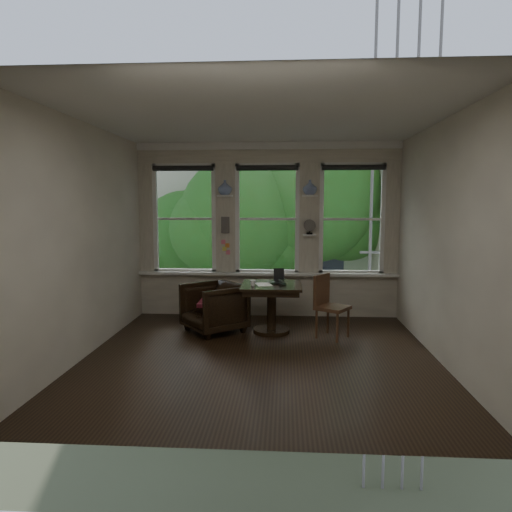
# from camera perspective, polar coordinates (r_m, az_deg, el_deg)

# --- Properties ---
(ground) EXTENTS (4.50, 4.50, 0.00)m
(ground) POSITION_cam_1_polar(r_m,az_deg,el_deg) (6.03, 0.52, -12.48)
(ground) COLOR black
(ground) RESTS_ON ground
(ceiling) EXTENTS (4.50, 4.50, 0.00)m
(ceiling) POSITION_cam_1_polar(r_m,az_deg,el_deg) (5.79, 0.55, 16.85)
(ceiling) COLOR silver
(ceiling) RESTS_ON ground
(wall_back) EXTENTS (4.50, 0.00, 4.50)m
(wall_back) POSITION_cam_1_polar(r_m,az_deg,el_deg) (7.96, 1.42, 3.21)
(wall_back) COLOR beige
(wall_back) RESTS_ON ground
(wall_front) EXTENTS (4.50, 0.00, 4.50)m
(wall_front) POSITION_cam_1_polar(r_m,az_deg,el_deg) (3.48, -1.49, -1.13)
(wall_front) COLOR beige
(wall_front) RESTS_ON ground
(wall_left) EXTENTS (0.00, 4.50, 4.50)m
(wall_left) POSITION_cam_1_polar(r_m,az_deg,el_deg) (6.25, -20.53, 1.87)
(wall_left) COLOR beige
(wall_left) RESTS_ON ground
(wall_right) EXTENTS (0.00, 4.50, 4.50)m
(wall_right) POSITION_cam_1_polar(r_m,az_deg,el_deg) (6.03, 22.43, 1.63)
(wall_right) COLOR beige
(wall_right) RESTS_ON ground
(window_left) EXTENTS (1.10, 0.12, 1.90)m
(window_left) POSITION_cam_1_polar(r_m,az_deg,el_deg) (8.13, -8.87, 4.61)
(window_left) COLOR white
(window_left) RESTS_ON ground
(window_center) EXTENTS (1.10, 0.12, 1.90)m
(window_center) POSITION_cam_1_polar(r_m,az_deg,el_deg) (7.95, 1.42, 4.64)
(window_center) COLOR white
(window_center) RESTS_ON ground
(window_right) EXTENTS (1.10, 0.12, 1.90)m
(window_right) POSITION_cam_1_polar(r_m,az_deg,el_deg) (8.02, 11.86, 4.53)
(window_right) COLOR white
(window_right) RESTS_ON ground
(shelf_left) EXTENTS (0.26, 0.16, 0.03)m
(shelf_left) POSITION_cam_1_polar(r_m,az_deg,el_deg) (7.91, -3.90, 7.52)
(shelf_left) COLOR white
(shelf_left) RESTS_ON ground
(shelf_right) EXTENTS (0.26, 0.16, 0.03)m
(shelf_right) POSITION_cam_1_polar(r_m,az_deg,el_deg) (7.85, 6.74, 7.50)
(shelf_right) COLOR white
(shelf_right) RESTS_ON ground
(intercom) EXTENTS (0.14, 0.06, 0.28)m
(intercom) POSITION_cam_1_polar(r_m,az_deg,el_deg) (7.94, -3.84, 3.91)
(intercom) COLOR #59544F
(intercom) RESTS_ON ground
(sticky_notes) EXTENTS (0.16, 0.01, 0.24)m
(sticky_notes) POSITION_cam_1_polar(r_m,az_deg,el_deg) (7.97, -3.82, 1.40)
(sticky_notes) COLOR pink
(sticky_notes) RESTS_ON ground
(desk_fan) EXTENTS (0.20, 0.20, 0.24)m
(desk_fan) POSITION_cam_1_polar(r_m,az_deg,el_deg) (7.84, 6.69, 3.33)
(desk_fan) COLOR #59544F
(desk_fan) RESTS_ON ground
(vase_left) EXTENTS (0.24, 0.24, 0.25)m
(vase_left) POSITION_cam_1_polar(r_m,az_deg,el_deg) (7.91, -3.91, 8.53)
(vase_left) COLOR white
(vase_left) RESTS_ON shelf_left
(vase_right) EXTENTS (0.24, 0.24, 0.25)m
(vase_right) POSITION_cam_1_polar(r_m,az_deg,el_deg) (7.85, 6.76, 8.51)
(vase_right) COLOR white
(vase_right) RESTS_ON shelf_right
(table) EXTENTS (0.90, 0.90, 0.75)m
(table) POSITION_cam_1_polar(r_m,az_deg,el_deg) (7.01, 1.95, -6.56)
(table) COLOR black
(table) RESTS_ON ground
(armchair_left) EXTENTS (1.15, 1.15, 0.76)m
(armchair_left) POSITION_cam_1_polar(r_m,az_deg,el_deg) (7.08, -5.28, -6.44)
(armchair_left) COLOR black
(armchair_left) RESTS_ON ground
(cushion_red) EXTENTS (0.45, 0.45, 0.06)m
(cushion_red) POSITION_cam_1_polar(r_m,az_deg,el_deg) (7.06, -5.29, -5.86)
(cushion_red) COLOR maroon
(cushion_red) RESTS_ON armchair_left
(side_chair_right) EXTENTS (0.58, 0.58, 0.92)m
(side_chair_right) POSITION_cam_1_polar(r_m,az_deg,el_deg) (6.81, 9.57, -6.31)
(side_chair_right) COLOR #4C291B
(side_chair_right) RESTS_ON ground
(laptop) EXTENTS (0.34, 0.26, 0.02)m
(laptop) POSITION_cam_1_polar(r_m,az_deg,el_deg) (6.93, 2.44, -3.45)
(laptop) COLOR black
(laptop) RESTS_ON table
(mug) EXTENTS (0.11, 0.11, 0.09)m
(mug) POSITION_cam_1_polar(r_m,az_deg,el_deg) (6.77, -0.40, -3.41)
(mug) COLOR white
(mug) RESTS_ON table
(drinking_glass) EXTENTS (0.17, 0.17, 0.11)m
(drinking_glass) POSITION_cam_1_polar(r_m,az_deg,el_deg) (6.78, 3.40, -3.32)
(drinking_glass) COLOR white
(drinking_glass) RESTS_ON table
(tablet) EXTENTS (0.17, 0.09, 0.22)m
(tablet) POSITION_cam_1_polar(r_m,az_deg,el_deg) (7.07, 2.87, -2.44)
(tablet) COLOR black
(tablet) RESTS_ON table
(papers) EXTENTS (0.29, 0.35, 0.00)m
(papers) POSITION_cam_1_polar(r_m,az_deg,el_deg) (6.91, 0.96, -3.56)
(papers) COLOR silver
(papers) RESTS_ON table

